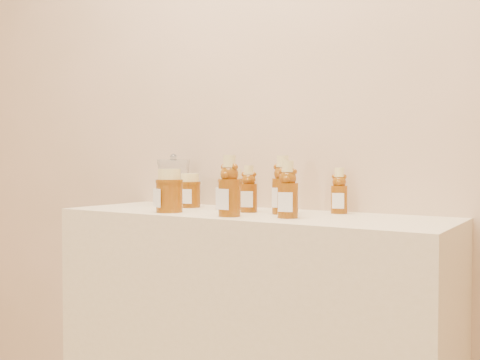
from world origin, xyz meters
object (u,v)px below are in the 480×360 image
Objects in this scene: display_table at (247,360)px; bear_bottle_back_left at (249,186)px; bear_bottle_front_left at (229,182)px; honey_jar_left at (190,190)px; glass_canister at (174,181)px.

display_table is 0.53m from bear_bottle_back_left.
honey_jar_left is (-0.29, 0.19, -0.04)m from bear_bottle_front_left.
display_table is 6.74× the size of glass_canister.
bear_bottle_back_left is 0.37m from glass_canister.
bear_bottle_back_left reaches higher than honey_jar_left.
bear_bottle_front_left reaches higher than glass_canister.
honey_jar_left is (-0.26, 0.05, -0.02)m from bear_bottle_back_left.
bear_bottle_back_left is 0.27m from honey_jar_left.
bear_bottle_back_left reaches higher than display_table.
bear_bottle_front_left is at bearing -82.92° from display_table.
glass_canister is (-0.10, 0.03, 0.03)m from honey_jar_left.
honey_jar_left is (-0.27, 0.07, 0.51)m from display_table.
display_table is 7.40× the size of bear_bottle_back_left.
bear_bottle_front_left reaches higher than bear_bottle_back_left.
bear_bottle_front_left reaches higher than honey_jar_left.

